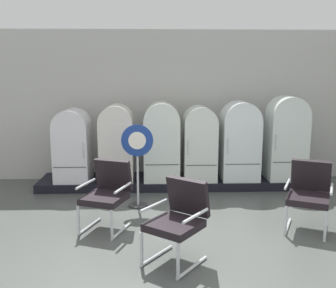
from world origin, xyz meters
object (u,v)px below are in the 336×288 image
object	(u,v)px
armchair_right	(309,192)
armchair_center	(179,217)
refrigerator_1	(117,141)
refrigerator_5	(287,136)
sign_stand	(138,165)
refrigerator_2	(162,139)
refrigerator_3	(200,141)
refrigerator_4	(240,139)
armchair_left	(107,191)
refrigerator_0	(73,143)

from	to	relation	value
armchair_right	armchair_center	xyz separation A→B (m)	(-1.91, -0.90, 0.00)
refrigerator_1	refrigerator_5	size ratio (longest dim) A/B	0.90
armchair_right	armchair_center	distance (m)	2.11
armchair_right	armchair_center	bearing A→B (deg)	-154.80
refrigerator_5	sign_stand	xyz separation A→B (m)	(-2.83, -1.07, -0.29)
refrigerator_2	armchair_right	size ratio (longest dim) A/B	1.54
refrigerator_3	refrigerator_4	xyz separation A→B (m)	(0.78, -0.01, 0.04)
refrigerator_2	armchair_left	xyz separation A→B (m)	(-0.81, -1.99, -0.40)
refrigerator_5	armchair_left	world-z (taller)	refrigerator_5
armchair_center	refrigerator_1	bearing A→B (deg)	108.48
refrigerator_3	armchair_center	distance (m)	3.10
refrigerator_2	armchair_right	distance (m)	2.98
refrigerator_1	armchair_center	world-z (taller)	refrigerator_1
refrigerator_3	refrigerator_2	bearing A→B (deg)	-179.89
refrigerator_1	sign_stand	world-z (taller)	refrigerator_1
refrigerator_0	refrigerator_4	xyz separation A→B (m)	(3.21, -0.02, 0.07)
refrigerator_4	armchair_left	distance (m)	3.08
refrigerator_3	refrigerator_5	distance (m)	1.68
refrigerator_0	refrigerator_3	world-z (taller)	refrigerator_3
refrigerator_5	refrigerator_2	bearing A→B (deg)	179.03
refrigerator_1	refrigerator_0	bearing A→B (deg)	179.21
armchair_center	armchair_right	bearing A→B (deg)	25.20
armchair_left	sign_stand	xyz separation A→B (m)	(0.39, 0.88, 0.17)
refrigerator_1	sign_stand	distance (m)	1.21
refrigerator_0	armchair_right	size ratio (longest dim) A/B	1.41
refrigerator_3	sign_stand	world-z (taller)	refrigerator_3
refrigerator_3	refrigerator_1	bearing A→B (deg)	-179.83
refrigerator_5	armchair_right	bearing A→B (deg)	-99.55
refrigerator_4	armchair_center	xyz separation A→B (m)	(-1.36, -3.01, -0.41)
refrigerator_3	refrigerator_5	xyz separation A→B (m)	(1.68, -0.04, 0.10)
refrigerator_2	armchair_right	world-z (taller)	refrigerator_2
armchair_right	sign_stand	world-z (taller)	sign_stand
refrigerator_0	armchair_right	world-z (taller)	refrigerator_0
armchair_center	refrigerator_0	bearing A→B (deg)	121.46
refrigerator_5	sign_stand	world-z (taller)	refrigerator_5
refrigerator_2	refrigerator_4	distance (m)	1.51
refrigerator_2	refrigerator_3	bearing A→B (deg)	0.11
refrigerator_4	sign_stand	xyz separation A→B (m)	(-1.93, -1.10, -0.23)
refrigerator_3	refrigerator_0	bearing A→B (deg)	179.84
refrigerator_2	refrigerator_4	bearing A→B (deg)	-0.29
refrigerator_4	armchair_left	bearing A→B (deg)	-139.53
refrigerator_0	sign_stand	size ratio (longest dim) A/B	0.99
refrigerator_3	refrigerator_5	size ratio (longest dim) A/B	0.88
armchair_right	refrigerator_0	bearing A→B (deg)	150.53
refrigerator_2	sign_stand	size ratio (longest dim) A/B	1.08
sign_stand	armchair_left	bearing A→B (deg)	-114.20
refrigerator_0	refrigerator_4	world-z (taller)	refrigerator_4
armchair_left	armchair_right	world-z (taller)	same
refrigerator_0	refrigerator_5	distance (m)	4.12
refrigerator_0	refrigerator_5	xyz separation A→B (m)	(4.11, -0.05, 0.13)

